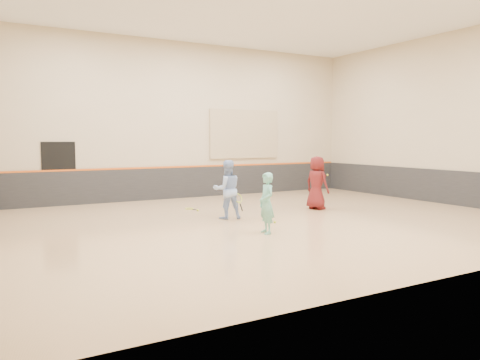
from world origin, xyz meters
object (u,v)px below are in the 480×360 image
instructor (227,190)px  young_man (317,183)px  girl (267,203)px  spare_racket (189,208)px

instructor → young_man: 3.42m
instructor → young_man: size_ratio=0.97×
young_man → girl: bearing=111.9°
instructor → spare_racket: (-0.22, 2.25, -0.82)m
spare_racket → instructor: bearing=-84.5°
girl → young_man: size_ratio=0.86×
girl → spare_racket: girl is taller
spare_racket → young_man: bearing=-29.4°
young_man → spare_racket: (-3.63, 2.05, -0.84)m
instructor → spare_racket: bearing=-73.1°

